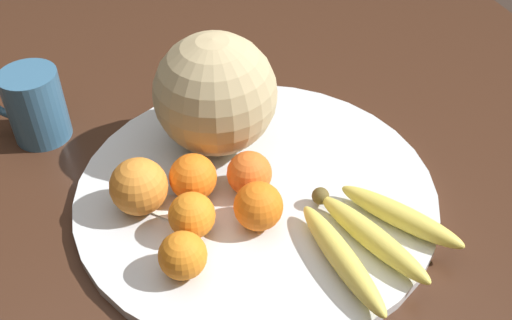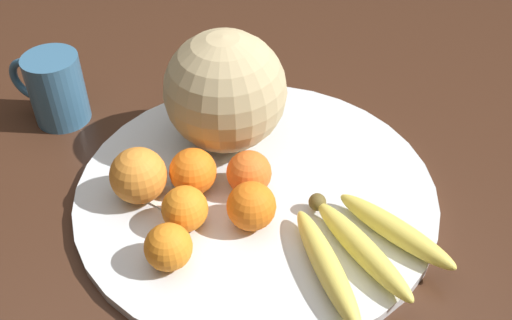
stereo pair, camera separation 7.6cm
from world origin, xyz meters
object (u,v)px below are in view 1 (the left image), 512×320
Objects in this scene: produce_tag at (172,209)px; ceramic_mug at (34,105)px; kitchen_table at (285,218)px; orange_back_left at (183,256)px; orange_mid_center at (192,215)px; melon at (215,94)px; orange_back_right at (193,177)px; orange_top_small at (249,173)px; fruit_bowl at (256,192)px; banana_bunch at (370,236)px; orange_front_right at (139,189)px; orange_front_left at (258,206)px.

ceramic_mug is (0.23, 0.15, 0.04)m from produce_tag.
kitchen_table is 0.24m from orange_back_left.
orange_mid_center is 1.02× the size of orange_back_left.
kitchen_table is at bearing -55.86° from orange_back_left.
melon is (0.09, 0.07, 0.18)m from kitchen_table.
orange_back_right is 0.54× the size of ceramic_mug.
orange_back_left is at bearing 131.97° from orange_top_small.
fruit_bowl is at bearing -50.16° from orange_back_left.
ceramic_mug reaches higher than produce_tag.
melon reaches higher than orange_mid_center.
fruit_bowl is 2.36× the size of banana_bunch.
orange_back_right is 0.05m from produce_tag.
fruit_bowl is at bearing -94.14° from orange_front_right.
kitchen_table is 0.24m from orange_front_right.
ceramic_mug is (0.12, 0.24, -0.05)m from melon.
fruit_bowl is 2.82× the size of melon.
orange_back_right is at bearing -105.52° from produce_tag.
orange_front_right is 1.24× the size of orange_top_small.
kitchen_table is 0.40m from ceramic_mug.
orange_back_left is at bearing -166.87° from orange_front_right.
orange_back_left is 0.36m from ceramic_mug.
orange_front_right reaches higher than kitchen_table.
orange_top_small is at bearing -162.48° from banana_bunch.
ceramic_mug reaches higher than orange_front_right.
melon is at bearing -83.67° from produce_tag.
produce_tag is (-0.00, 0.11, -0.03)m from orange_top_small.
melon is at bearing 1.08° from orange_front_left.
melon is at bearing 11.04° from fruit_bowl.
orange_mid_center is 0.63× the size of produce_tag.
orange_front_left is 0.11m from orange_back_left.
orange_front_left is (-0.08, 0.07, 0.12)m from kitchen_table.
orange_front_right is 1.18× the size of orange_back_right.
kitchen_table is at bearing -88.79° from orange_front_right.
orange_front_right is 0.08m from orange_mid_center.
melon is 0.12m from orange_top_small.
melon reaches higher than kitchen_table.
orange_mid_center is 0.50× the size of ceramic_mug.
kitchen_table is 26.96× the size of orange_front_left.
fruit_bowl reaches higher than kitchen_table.
orange_front_right reaches higher than orange_back_left.
melon is at bearing -26.40° from orange_mid_center.
ceramic_mug is at bearing 40.15° from orange_front_left.
fruit_bowl is 0.16m from orange_front_right.
orange_front_left is 0.38m from ceramic_mug.
orange_front_left is (-0.06, 0.02, 0.04)m from fruit_bowl.
orange_back_left is at bearing 155.73° from orange_mid_center.
banana_bunch is 0.17m from orange_top_small.
orange_back_left is (-0.10, 0.12, 0.04)m from fruit_bowl.
melon is 2.95× the size of orange_mid_center.
fruit_bowl is 0.17m from banana_bunch.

